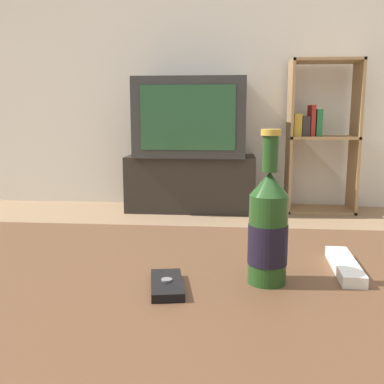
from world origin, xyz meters
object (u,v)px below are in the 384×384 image
at_px(television, 191,117).
at_px(remote_control, 345,266).
at_px(tv_stand, 191,183).
at_px(bookshelf, 319,134).
at_px(cell_phone, 167,285).
at_px(beer_bottle, 268,229).

distance_m(television, remote_control, 2.69).
distance_m(tv_stand, bookshelf, 1.03).
xyz_separation_m(tv_stand, cell_phone, (0.22, -2.74, 0.26)).
distance_m(tv_stand, beer_bottle, 2.74).
bearing_deg(beer_bottle, remote_control, 25.40).
height_order(bookshelf, beer_bottle, bookshelf).
distance_m(beer_bottle, cell_phone, 0.19).
height_order(television, remote_control, television).
distance_m(tv_stand, cell_phone, 2.76).
height_order(tv_stand, bookshelf, bookshelf).
bearing_deg(cell_phone, bookshelf, 64.47).
height_order(tv_stand, beer_bottle, beer_bottle).
bearing_deg(bookshelf, remote_control, -99.20).
relative_size(television, beer_bottle, 3.19).
height_order(beer_bottle, cell_phone, beer_bottle).
height_order(tv_stand, television, television).
bearing_deg(remote_control, beer_bottle, -152.66).
bearing_deg(tv_stand, cell_phone, -85.40).
height_order(beer_bottle, remote_control, beer_bottle).
bearing_deg(bookshelf, cell_phone, -104.88).
height_order(tv_stand, cell_phone, cell_phone).
xyz_separation_m(bookshelf, beer_bottle, (-0.58, -2.75, -0.03)).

